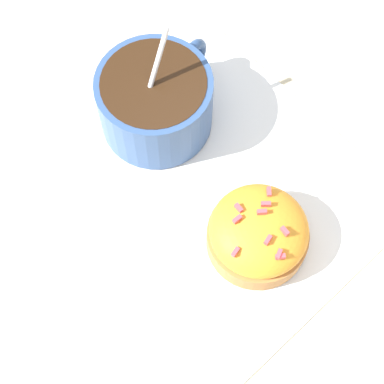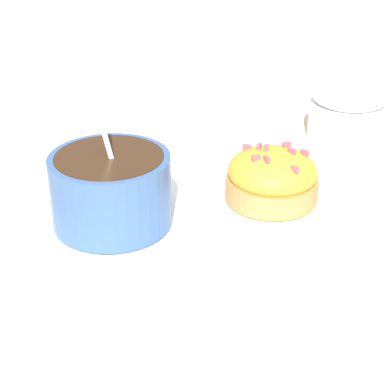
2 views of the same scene
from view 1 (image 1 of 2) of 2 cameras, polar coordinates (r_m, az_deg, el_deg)
name	(u,v)px [view 1 (image 1 of 2)]	position (r m, az deg, el deg)	size (l,w,h in m)	color
ground_plane	(196,187)	(0.52, 0.40, 0.44)	(3.00, 3.00, 0.00)	#C6B793
paper_napkin	(196,186)	(0.52, 0.40, 0.50)	(0.29, 0.26, 0.00)	white
coffee_cup	(156,100)	(0.52, -3.23, 8.20)	(0.09, 0.11, 0.10)	#335184
frosted_pastry	(258,233)	(0.49, 5.91, -3.66)	(0.08, 0.08, 0.05)	#B2753D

